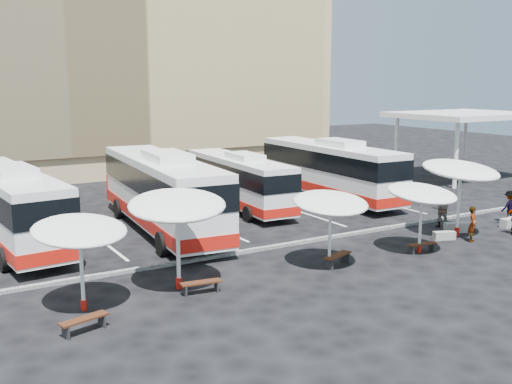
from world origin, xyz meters
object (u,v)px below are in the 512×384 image
bus_1 (162,190)px  sunshade_0 (80,231)px  sunshade_2 (331,203)px  passenger_3 (510,207)px  conc_bench_2 (510,222)px  sunshade_4 (461,170)px  sunshade_3 (422,194)px  wood_bench_3 (422,246)px  bus_2 (238,179)px  sunshade_1 (177,205)px  wood_bench_1 (201,284)px  wood_bench_0 (84,321)px  wood_bench_2 (337,257)px  conc_bench_1 (458,227)px  bus_3 (329,168)px  conc_bench_0 (444,236)px  passenger_1 (442,209)px  bus_0 (9,204)px  passenger_0 (473,224)px

bus_1 → sunshade_0: 10.98m
sunshade_2 → passenger_3: bearing=5.4°
conc_bench_2 → sunshade_4: bearing=177.4°
bus_1 → sunshade_3: size_ratio=3.84×
sunshade_0 → wood_bench_3: sunshade_0 is taller
bus_1 → bus_2: 6.75m
conc_bench_2 → passenger_3: passenger_3 is taller
sunshade_4 → conc_bench_2: size_ratio=3.20×
sunshade_1 → wood_bench_1: bearing=-63.2°
bus_1 → wood_bench_0: bearing=-118.0°
bus_1 → sunshade_1: (-2.82, -8.54, 1.03)m
sunshade_3 → wood_bench_2: bearing=175.4°
sunshade_0 → passenger_3: 23.34m
wood_bench_1 → conc_bench_1: 15.25m
conc_bench_2 → sunshade_1: bearing=179.5°
sunshade_2 → passenger_3: size_ratio=1.97×
bus_3 → wood_bench_2: 14.58m
sunshade_1 → wood_bench_1: (0.46, -0.92, -2.82)m
wood_bench_1 → conc_bench_0: 13.48m
wood_bench_2 → passenger_1: passenger_1 is taller
sunshade_2 → wood_bench_1: (-5.91, -0.06, -2.38)m
bus_3 → wood_bench_2: (-8.57, -11.68, -1.66)m
sunshade_4 → wood_bench_3: size_ratio=2.81×
passenger_3 → wood_bench_1: bearing=11.9°
bus_0 → wood_bench_0: size_ratio=7.75×
bus_1 → wood_bench_3: size_ratio=9.22×
sunshade_3 → passenger_0: size_ratio=2.03×
bus_1 → wood_bench_2: bus_1 is taller
wood_bench_3 → conc_bench_1: size_ratio=1.10×
wood_bench_1 → conc_bench_2: size_ratio=1.20×
conc_bench_1 → conc_bench_0: bearing=-158.7°
sunshade_1 → passenger_3: (19.63, 0.41, -2.27)m
bus_1 → passenger_3: 18.71m
conc_bench_2 → conc_bench_0: bearing=-179.7°
bus_2 → wood_bench_2: 12.50m
bus_1 → sunshade_4: size_ratio=3.28×
bus_3 → wood_bench_0: bus_3 is taller
passenger_1 → conc_bench_0: bearing=90.4°
bus_0 → wood_bench_1: size_ratio=8.07×
bus_3 → passenger_3: size_ratio=7.00×
passenger_0 → passenger_1: 3.04m
bus_1 → conc_bench_1: size_ratio=10.11×
bus_1 → passenger_3: bearing=-21.0°
wood_bench_0 → wood_bench_2: bearing=7.0°
bus_1 → passenger_0: size_ratio=7.80×
bus_3 → wood_bench_2: bearing=-124.7°
bus_2 → bus_3: 6.51m
bus_2 → conc_bench_1: size_ratio=8.24×
sunshade_3 → conc_bench_1: sunshade_3 is taller
bus_1 → passenger_0: (11.97, -9.69, -1.29)m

